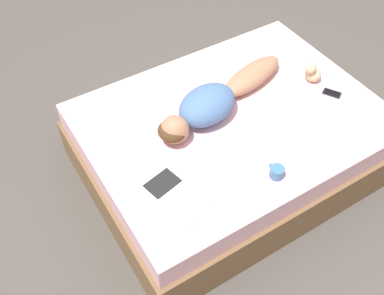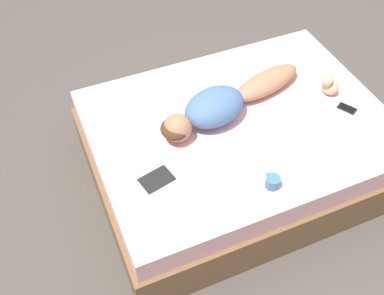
% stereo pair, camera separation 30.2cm
% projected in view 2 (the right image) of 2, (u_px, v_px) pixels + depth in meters
% --- Properties ---
extents(ground_plane, '(12.00, 12.00, 0.00)m').
position_uv_depth(ground_plane, '(235.00, 170.00, 3.69)').
color(ground_plane, '#4C4742').
extents(bed, '(1.66, 2.20, 0.57)m').
position_uv_depth(bed, '(237.00, 147.00, 3.48)').
color(bed, brown).
rests_on(bed, ground_plane).
extents(person, '(0.52, 1.29, 0.23)m').
position_uv_depth(person, '(223.00, 103.00, 3.24)').
color(person, '#A37556').
rests_on(person, bed).
extents(open_magazine, '(0.52, 0.40, 0.01)m').
position_uv_depth(open_magazine, '(166.00, 191.00, 2.84)').
color(open_magazine, silver).
rests_on(open_magazine, bed).
extents(coffee_mug, '(0.12, 0.09, 0.08)m').
position_uv_depth(coffee_mug, '(273.00, 182.00, 2.84)').
color(coffee_mug, teal).
rests_on(coffee_mug, bed).
extents(cell_phone, '(0.16, 0.13, 0.01)m').
position_uv_depth(cell_phone, '(347.00, 108.00, 3.34)').
color(cell_phone, black).
rests_on(cell_phone, bed).
extents(plush_toy, '(0.13, 0.15, 0.18)m').
position_uv_depth(plush_toy, '(329.00, 85.00, 3.40)').
color(plush_toy, '#D1B289').
rests_on(plush_toy, bed).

